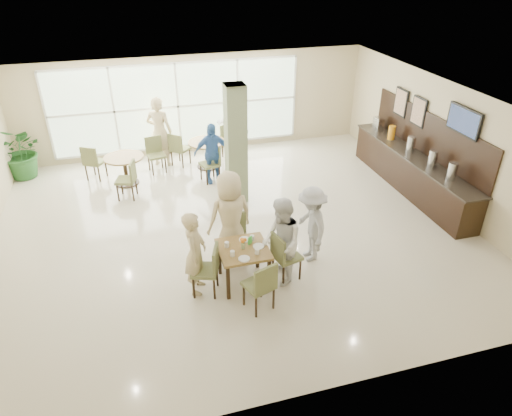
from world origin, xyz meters
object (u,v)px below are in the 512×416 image
object	(u,v)px
teen_standing	(311,224)
main_table	(243,253)
round_table_left	(125,164)
potted_plant	(22,152)
round_table_right	(207,148)
teen_left	(195,253)
adult_standing	(160,132)
teen_far	(230,217)
teen_right	(281,242)
buffet_counter	(412,169)
adult_b	(237,131)
adult_a	(212,153)

from	to	relation	value
teen_standing	main_table	bearing A→B (deg)	-73.97
round_table_left	potted_plant	xyz separation A→B (m)	(-2.54, 1.12, 0.17)
potted_plant	round_table_right	bearing A→B (deg)	-8.12
round_table_right	teen_left	bearing A→B (deg)	-102.54
round_table_right	adult_standing	distance (m)	1.36
teen_standing	adult_standing	size ratio (longest dim) A/B	0.80
potted_plant	teen_far	distance (m)	6.67
main_table	teen_right	size ratio (longest dim) A/B	0.52
round_table_right	potted_plant	distance (m)	4.80
main_table	round_table_left	size ratio (longest dim) A/B	0.88
buffet_counter	adult_standing	xyz separation A→B (m)	(-5.83, 3.24, 0.42)
teen_left	round_table_right	bearing A→B (deg)	5.98
main_table	round_table_left	world-z (taller)	same
buffet_counter	potted_plant	bearing A→B (deg)	160.02
main_table	adult_b	xyz separation A→B (m)	(1.17, 5.22, 0.28)
teen_far	teen_right	distance (m)	1.19
round_table_left	buffet_counter	world-z (taller)	buffet_counter
teen_left	adult_a	xyz separation A→B (m)	(1.10, 4.19, -0.00)
round_table_right	adult_a	distance (m)	0.96
teen_standing	adult_a	bearing A→B (deg)	-162.06
teen_standing	adult_a	size ratio (longest dim) A/B	0.98
teen_right	teen_left	bearing A→B (deg)	-92.14
potted_plant	main_table	bearing A→B (deg)	-52.70
potted_plant	teen_standing	bearing A→B (deg)	-42.84
teen_standing	teen_left	bearing A→B (deg)	-80.21
teen_right	teen_far	bearing A→B (deg)	-140.04
teen_standing	teen_far	bearing A→B (deg)	-106.13
round_table_left	teen_far	distance (m)	4.32
adult_b	potted_plant	bearing A→B (deg)	-107.84
teen_left	teen_far	xyz separation A→B (m)	(0.80, 0.80, 0.13)
teen_far	teen_right	bearing A→B (deg)	114.52
main_table	adult_a	distance (m)	4.23
teen_right	teen_standing	distance (m)	0.91
round_table_left	buffet_counter	bearing A→B (deg)	-18.49
buffet_counter	teen_standing	bearing A→B (deg)	-149.80
teen_left	adult_b	size ratio (longest dim) A/B	0.86
teen_left	teen_standing	xyz separation A→B (m)	(2.27, 0.35, -0.02)
round_table_right	adult_a	xyz separation A→B (m)	(-0.04, -0.93, 0.23)
teen_far	round_table_left	bearing A→B (deg)	-76.33
round_table_right	teen_far	xyz separation A→B (m)	(-0.34, -4.32, 0.36)
main_table	teen_standing	distance (m)	1.49
adult_b	teen_right	bearing A→B (deg)	-16.95
teen_right	main_table	bearing A→B (deg)	-96.19
adult_b	adult_standing	xyz separation A→B (m)	(-2.06, 0.44, 0.04)
adult_b	adult_standing	world-z (taller)	adult_standing
potted_plant	adult_b	distance (m)	5.65
teen_far	teen_standing	xyz separation A→B (m)	(1.47, -0.45, -0.14)
round_table_left	adult_b	xyz separation A→B (m)	(3.07, 0.51, 0.37)
teen_far	main_table	bearing A→B (deg)	80.47
main_table	teen_standing	xyz separation A→B (m)	(1.43, 0.39, 0.13)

